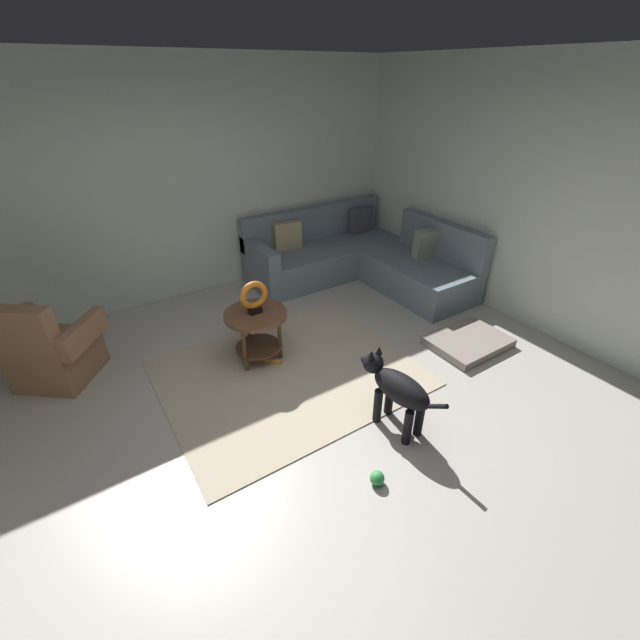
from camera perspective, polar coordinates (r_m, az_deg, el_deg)
ground_plane at (r=3.56m, az=-0.86°, el=-14.67°), size 6.00×6.00×0.10m
wall_back at (r=5.34m, az=-18.88°, el=17.15°), size 6.00×0.12×2.70m
wall_right at (r=4.88m, az=30.62°, el=13.34°), size 0.12×6.00×2.70m
area_rug at (r=4.03m, az=-4.40°, el=-7.24°), size 2.30×1.90×0.01m
sectional_couch at (r=5.72m, az=5.32°, el=8.32°), size 2.20×2.25×0.88m
armchair at (r=4.48m, az=-33.23°, el=-3.60°), size 1.00×0.97×0.88m
side_table at (r=4.01m, az=-8.77°, el=-0.51°), size 0.60×0.60×0.54m
torus_sculpture at (r=3.87m, az=-9.11°, el=3.20°), size 0.28×0.08×0.33m
dog_bed_mat at (r=4.65m, az=19.73°, el=-2.81°), size 0.80×0.60×0.09m
dog at (r=3.32m, az=10.50°, el=-9.28°), size 0.28×0.85×0.63m
dog_toy_ball at (r=3.13m, az=7.88°, el=-20.77°), size 0.10×0.10×0.10m
dog_toy_rope at (r=4.15m, az=-6.45°, el=-5.66°), size 0.15×0.16×0.05m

